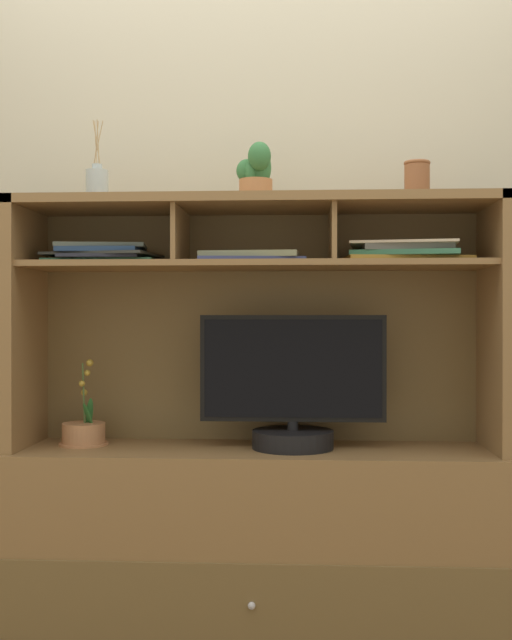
{
  "coord_description": "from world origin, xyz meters",
  "views": [
    {
      "loc": [
        0.15,
        -2.61,
        1.03
      ],
      "look_at": [
        0.0,
        0.0,
        1.02
      ],
      "focal_mm": 43.73,
      "sensor_mm": 36.0,
      "label": 1
    }
  ],
  "objects_px": {
    "magazine_stack_left": "(405,253)",
    "tv_monitor": "(293,395)",
    "magazine_stack_centre": "(102,254)",
    "magazine_stack_right": "(250,257)",
    "diffuser_bottle": "(97,184)",
    "potted_succulent": "(256,174)",
    "ceramic_vase": "(417,180)",
    "potted_orchid": "(84,433)",
    "media_console": "(256,492)"
  },
  "relations": [
    {
      "from": "magazine_stack_right",
      "to": "ceramic_vase",
      "type": "bearing_deg",
      "value": 5.58
    },
    {
      "from": "magazine_stack_left",
      "to": "potted_succulent",
      "type": "xyz_separation_m",
      "value": [
        -0.5,
        -0.04,
        0.26
      ]
    },
    {
      "from": "magazine_stack_right",
      "to": "diffuser_bottle",
      "type": "distance_m",
      "value": 0.58
    },
    {
      "from": "potted_succulent",
      "to": "ceramic_vase",
      "type": "xyz_separation_m",
      "value": [
        0.54,
        0.04,
        -0.02
      ]
    },
    {
      "from": "magazine_stack_right",
      "to": "diffuser_bottle",
      "type": "xyz_separation_m",
      "value": [
        -0.52,
        0.03,
        0.25
      ]
    },
    {
      "from": "media_console",
      "to": "potted_succulent",
      "type": "height_order",
      "value": "potted_succulent"
    },
    {
      "from": "diffuser_bottle",
      "to": "magazine_stack_left",
      "type": "bearing_deg",
      "value": 1.55
    },
    {
      "from": "media_console",
      "to": "potted_succulent",
      "type": "distance_m",
      "value": 1.06
    },
    {
      "from": "diffuser_bottle",
      "to": "potted_succulent",
      "type": "distance_m",
      "value": 0.54
    },
    {
      "from": "potted_succulent",
      "to": "ceramic_vase",
      "type": "distance_m",
      "value": 0.54
    },
    {
      "from": "magazine_stack_right",
      "to": "ceramic_vase",
      "type": "distance_m",
      "value": 0.61
    },
    {
      "from": "tv_monitor",
      "to": "potted_succulent",
      "type": "relative_size",
      "value": 3.38
    },
    {
      "from": "tv_monitor",
      "to": "diffuser_bottle",
      "type": "height_order",
      "value": "diffuser_bottle"
    },
    {
      "from": "magazine_stack_right",
      "to": "potted_orchid",
      "type": "bearing_deg",
      "value": 174.1
    },
    {
      "from": "potted_succulent",
      "to": "ceramic_vase",
      "type": "bearing_deg",
      "value": 3.9
    },
    {
      "from": "tv_monitor",
      "to": "diffuser_bottle",
      "type": "bearing_deg",
      "value": -179.77
    },
    {
      "from": "tv_monitor",
      "to": "magazine_stack_left",
      "type": "distance_m",
      "value": 0.6
    },
    {
      "from": "magazine_stack_left",
      "to": "magazine_stack_right",
      "type": "height_order",
      "value": "magazine_stack_left"
    },
    {
      "from": "media_console",
      "to": "tv_monitor",
      "type": "xyz_separation_m",
      "value": [
        0.12,
        -0.02,
        0.33
      ]
    },
    {
      "from": "media_console",
      "to": "diffuser_bottle",
      "type": "relative_size",
      "value": 6.11
    },
    {
      "from": "media_console",
      "to": "potted_orchid",
      "type": "xyz_separation_m",
      "value": [
        -0.59,
        0.01,
        0.19
      ]
    },
    {
      "from": "magazine_stack_right",
      "to": "potted_succulent",
      "type": "xyz_separation_m",
      "value": [
        0.02,
        0.02,
        0.28
      ]
    },
    {
      "from": "magazine_stack_centre",
      "to": "potted_orchid",
      "type": "bearing_deg",
      "value": 179.89
    },
    {
      "from": "magazine_stack_right",
      "to": "diffuser_bottle",
      "type": "height_order",
      "value": "diffuser_bottle"
    },
    {
      "from": "ceramic_vase",
      "to": "potted_succulent",
      "type": "bearing_deg",
      "value": -176.1
    },
    {
      "from": "potted_orchid",
      "to": "potted_succulent",
      "type": "xyz_separation_m",
      "value": [
        0.59,
        -0.04,
        0.87
      ]
    },
    {
      "from": "diffuser_bottle",
      "to": "potted_succulent",
      "type": "relative_size",
      "value": 1.48
    },
    {
      "from": "media_console",
      "to": "tv_monitor",
      "type": "relative_size",
      "value": 2.67
    },
    {
      "from": "potted_orchid",
      "to": "magazine_stack_centre",
      "type": "distance_m",
      "value": 0.62
    },
    {
      "from": "tv_monitor",
      "to": "potted_succulent",
      "type": "distance_m",
      "value": 0.75
    },
    {
      "from": "magazine_stack_centre",
      "to": "potted_succulent",
      "type": "height_order",
      "value": "potted_succulent"
    },
    {
      "from": "magazine_stack_left",
      "to": "diffuser_bottle",
      "type": "bearing_deg",
      "value": -178.45
    },
    {
      "from": "magazine_stack_centre",
      "to": "magazine_stack_right",
      "type": "xyz_separation_m",
      "value": [
        0.51,
        -0.06,
        -0.02
      ]
    },
    {
      "from": "magazine_stack_centre",
      "to": "ceramic_vase",
      "type": "distance_m",
      "value": 1.09
    },
    {
      "from": "magazine_stack_centre",
      "to": "magazine_stack_right",
      "type": "height_order",
      "value": "magazine_stack_centre"
    },
    {
      "from": "potted_orchid",
      "to": "magazine_stack_centre",
      "type": "xyz_separation_m",
      "value": [
        0.06,
        -0.0,
        0.61
      ]
    },
    {
      "from": "tv_monitor",
      "to": "potted_succulent",
      "type": "xyz_separation_m",
      "value": [
        -0.12,
        -0.01,
        0.74
      ]
    },
    {
      "from": "potted_orchid",
      "to": "magazine_stack_right",
      "type": "height_order",
      "value": "magazine_stack_right"
    },
    {
      "from": "tv_monitor",
      "to": "magazine_stack_centre",
      "type": "bearing_deg",
      "value": 177.28
    },
    {
      "from": "potted_orchid",
      "to": "diffuser_bottle",
      "type": "relative_size",
      "value": 1.09
    },
    {
      "from": "magazine_stack_centre",
      "to": "magazine_stack_right",
      "type": "relative_size",
      "value": 1.07
    },
    {
      "from": "tv_monitor",
      "to": "media_console",
      "type": "bearing_deg",
      "value": 172.08
    },
    {
      "from": "tv_monitor",
      "to": "ceramic_vase",
      "type": "bearing_deg",
      "value": 3.55
    },
    {
      "from": "magazine_stack_left",
      "to": "tv_monitor",
      "type": "bearing_deg",
      "value": -176.12
    },
    {
      "from": "potted_orchid",
      "to": "magazine_stack_right",
      "type": "distance_m",
      "value": 0.83
    },
    {
      "from": "magazine_stack_left",
      "to": "diffuser_bottle",
      "type": "relative_size",
      "value": 1.6
    },
    {
      "from": "potted_orchid",
      "to": "potted_succulent",
      "type": "distance_m",
      "value": 1.06
    },
    {
      "from": "tv_monitor",
      "to": "potted_orchid",
      "type": "xyz_separation_m",
      "value": [
        -0.72,
        0.03,
        -0.14
      ]
    },
    {
      "from": "tv_monitor",
      "to": "potted_orchid",
      "type": "relative_size",
      "value": 2.11
    },
    {
      "from": "diffuser_bottle",
      "to": "ceramic_vase",
      "type": "bearing_deg",
      "value": 1.51
    }
  ]
}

